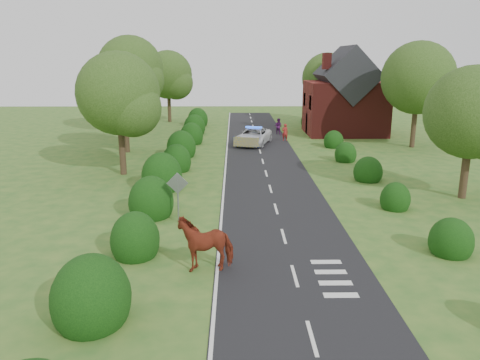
{
  "coord_description": "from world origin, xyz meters",
  "views": [
    {
      "loc": [
        -2.23,
        -19.9,
        7.86
      ],
      "look_at": [
        -1.92,
        5.26,
        1.3
      ],
      "focal_mm": 35.0,
      "sensor_mm": 36.0,
      "label": 1
    }
  ],
  "objects_px": {
    "pedestrian_red": "(285,132)",
    "road_sign": "(178,190)",
    "pedestrian_purple": "(278,126)",
    "police_van": "(254,136)",
    "cow": "(206,246)"
  },
  "relations": [
    {
      "from": "road_sign",
      "to": "pedestrian_red",
      "type": "height_order",
      "value": "road_sign"
    },
    {
      "from": "police_van",
      "to": "pedestrian_purple",
      "type": "distance_m",
      "value": 6.73
    },
    {
      "from": "road_sign",
      "to": "police_van",
      "type": "distance_m",
      "value": 22.08
    },
    {
      "from": "police_van",
      "to": "pedestrian_red",
      "type": "bearing_deg",
      "value": 47.53
    },
    {
      "from": "police_van",
      "to": "pedestrian_purple",
      "type": "xyz_separation_m",
      "value": [
        2.88,
        6.08,
        0.08
      ]
    },
    {
      "from": "road_sign",
      "to": "pedestrian_purple",
      "type": "height_order",
      "value": "road_sign"
    },
    {
      "from": "police_van",
      "to": "cow",
      "type": "bearing_deg",
      "value": -80.21
    },
    {
      "from": "cow",
      "to": "pedestrian_purple",
      "type": "relative_size",
      "value": 1.43
    },
    {
      "from": "pedestrian_red",
      "to": "road_sign",
      "type": "bearing_deg",
      "value": 64.24
    },
    {
      "from": "pedestrian_purple",
      "to": "police_van",
      "type": "bearing_deg",
      "value": 95.65
    },
    {
      "from": "road_sign",
      "to": "cow",
      "type": "bearing_deg",
      "value": -72.06
    },
    {
      "from": "pedestrian_red",
      "to": "pedestrian_purple",
      "type": "xyz_separation_m",
      "value": [
        -0.27,
        4.15,
        0.01
      ]
    },
    {
      "from": "road_sign",
      "to": "cow",
      "type": "distance_m",
      "value": 5.42
    },
    {
      "from": "cow",
      "to": "police_van",
      "type": "bearing_deg",
      "value": 163.4
    },
    {
      "from": "pedestrian_red",
      "to": "pedestrian_purple",
      "type": "distance_m",
      "value": 4.16
    }
  ]
}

